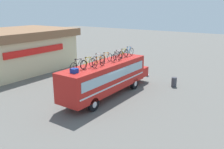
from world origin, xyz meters
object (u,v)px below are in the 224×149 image
luggage_bag_1 (74,71)px  rooftop_bicycle_2 (88,63)px  rooftop_bicycle_9 (129,52)px  rooftop_bicycle_4 (98,59)px  rooftop_bicycle_3 (99,62)px  rooftop_bicycle_6 (117,57)px  bus (107,76)px  rooftop_bicycle_1 (78,65)px  rooftop_bicycle_7 (118,55)px  trash_bin (174,82)px  rooftop_bicycle_5 (106,58)px  rooftop_bicycle_8 (124,53)px

luggage_bag_1 → rooftop_bicycle_2: bearing=3.0°
rooftop_bicycle_2 → rooftop_bicycle_9: size_ratio=0.96×
rooftop_bicycle_4 → rooftop_bicycle_3: bearing=-140.4°
rooftop_bicycle_3 → rooftop_bicycle_6: size_ratio=0.97×
bus → rooftop_bicycle_6: 1.87m
luggage_bag_1 → rooftop_bicycle_9: 7.49m
rooftop_bicycle_3 → rooftop_bicycle_4: 1.15m
rooftop_bicycle_1 → rooftop_bicycle_9: 6.82m
rooftop_bicycle_2 → rooftop_bicycle_7: rooftop_bicycle_2 is taller
luggage_bag_1 → rooftop_bicycle_7: (5.81, 0.07, 0.20)m
luggage_bag_1 → rooftop_bicycle_2: size_ratio=0.28×
rooftop_bicycle_4 → rooftop_bicycle_6: (1.66, -0.73, -0.00)m
rooftop_bicycle_3 → trash_bin: size_ratio=1.75×
trash_bin → rooftop_bicycle_3: bearing=154.5°
rooftop_bicycle_2 → rooftop_bicycle_5: (2.45, 0.08, -0.01)m
rooftop_bicycle_1 → rooftop_bicycle_5: size_ratio=1.01×
rooftop_bicycle_1 → rooftop_bicycle_4: 2.60m
rooftop_bicycle_4 → rooftop_bicycle_7: 2.56m
rooftop_bicycle_3 → rooftop_bicycle_6: (2.54, 0.01, 0.00)m
rooftop_bicycle_1 → rooftop_bicycle_6: (4.25, -0.56, -0.02)m
rooftop_bicycle_1 → trash_bin: (9.14, -4.10, -2.93)m
rooftop_bicycle_4 → rooftop_bicycle_8: size_ratio=0.98×
rooftop_bicycle_2 → rooftop_bicycle_3: rooftop_bicycle_2 is taller
rooftop_bicycle_4 → rooftop_bicycle_2: bearing=-169.3°
rooftop_bicycle_4 → rooftop_bicycle_7: rooftop_bicycle_4 is taller
rooftop_bicycle_5 → rooftop_bicycle_9: bearing=-3.2°
rooftop_bicycle_2 → rooftop_bicycle_4: size_ratio=0.98×
luggage_bag_1 → rooftop_bicycle_9: bearing=-0.2°
rooftop_bicycle_3 → rooftop_bicycle_4: rooftop_bicycle_4 is taller
luggage_bag_1 → rooftop_bicycle_8: size_ratio=0.27×
rooftop_bicycle_2 → rooftop_bicycle_3: size_ratio=1.03×
rooftop_bicycle_2 → rooftop_bicycle_4: 1.68m
rooftop_bicycle_5 → rooftop_bicycle_8: size_ratio=0.99×
rooftop_bicycle_6 → trash_bin: bearing=-36.0°
rooftop_bicycle_3 → rooftop_bicycle_8: rooftop_bicycle_3 is taller
rooftop_bicycle_1 → rooftop_bicycle_9: bearing=-2.1°
rooftop_bicycle_3 → rooftop_bicycle_6: rooftop_bicycle_6 is taller
rooftop_bicycle_9 → rooftop_bicycle_5: bearing=176.8°
rooftop_bicycle_2 → rooftop_bicycle_8: 5.05m
rooftop_bicycle_5 → rooftop_bicycle_6: bearing=-30.1°
rooftop_bicycle_9 → rooftop_bicycle_7: bearing=176.9°
luggage_bag_1 → rooftop_bicycle_2: (1.62, 0.08, 0.22)m
rooftop_bicycle_4 → rooftop_bicycle_8: rooftop_bicycle_4 is taller
bus → rooftop_bicycle_1: rooftop_bicycle_1 is taller
rooftop_bicycle_2 → bus: bearing=-1.0°
bus → rooftop_bicycle_8: 3.07m
rooftop_bicycle_9 → trash_bin: size_ratio=1.87×
luggage_bag_1 → rooftop_bicycle_3: (2.38, -0.34, 0.20)m
rooftop_bicycle_8 → trash_bin: size_ratio=1.87×
rooftop_bicycle_4 → rooftop_bicycle_8: bearing=-5.8°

